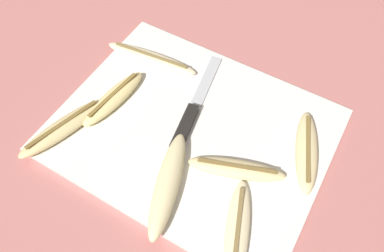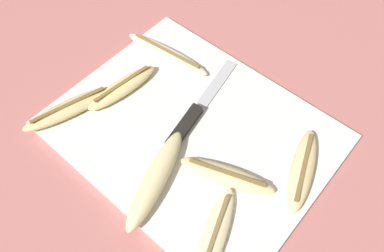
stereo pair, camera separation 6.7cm
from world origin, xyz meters
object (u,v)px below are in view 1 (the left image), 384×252
banana_golden_short (114,98)px  banana_ripe_center (307,151)px  banana_pale_long (151,58)px  banana_mellow_near (236,169)px  knife (189,118)px  banana_spotted_left (63,127)px  banana_cream_curved (237,231)px  banana_soft_right (168,184)px

banana_golden_short → banana_ripe_center: (0.35, 0.08, -0.00)m
banana_pale_long → banana_ripe_center: bearing=-7.4°
banana_mellow_near → banana_ripe_center: bearing=45.8°
knife → banana_spotted_left: 0.23m
banana_cream_curved → banana_spotted_left: bearing=178.5°
banana_golden_short → banana_soft_right: 0.21m
banana_ripe_center → banana_mellow_near: bearing=-134.2°
banana_cream_curved → banana_pale_long: bearing=143.6°
knife → banana_golden_short: (-0.14, -0.04, 0.00)m
knife → banana_ripe_center: banana_ripe_center is taller
banana_soft_right → banana_golden_short: bearing=151.9°
banana_ripe_center → banana_soft_right: (-0.17, -0.17, 0.00)m
knife → banana_pale_long: (-0.14, 0.09, 0.00)m
banana_cream_curved → banana_pale_long: 0.39m
banana_soft_right → banana_mellow_near: bearing=44.8°
banana_soft_right → banana_spotted_left: banana_soft_right is taller
knife → banana_pale_long: bearing=138.4°
banana_cream_curved → banana_spotted_left: 0.35m
banana_golden_short → banana_pale_long: banana_golden_short is taller
knife → banana_mellow_near: (0.12, -0.05, 0.00)m
banana_pale_long → banana_cream_curved: bearing=-36.4°
banana_golden_short → banana_mellow_near: bearing=-3.2°
banana_cream_curved → banana_golden_short: size_ratio=1.07×
banana_golden_short → banana_soft_right: size_ratio=0.82×
banana_ripe_center → banana_pale_long: size_ratio=0.82×
banana_cream_curved → banana_pale_long: same height
banana_spotted_left → banana_golden_short: bearing=69.0°
banana_ripe_center → banana_pale_long: bearing=172.6°
banana_pale_long → knife: bearing=-31.4°
banana_soft_right → banana_ripe_center: bearing=45.4°
banana_golden_short → banana_mellow_near: 0.27m
knife → banana_ripe_center: size_ratio=1.43×
knife → banana_spotted_left: (-0.18, -0.13, 0.00)m
banana_ripe_center → banana_soft_right: 0.24m
knife → banana_mellow_near: 0.13m
banana_ripe_center → banana_soft_right: bearing=-134.6°
banana_pale_long → banana_spotted_left: 0.22m
knife → banana_cream_curved: 0.22m
banana_golden_short → banana_soft_right: (0.18, -0.10, 0.00)m
banana_soft_right → banana_spotted_left: bearing=-179.8°
banana_cream_curved → banana_soft_right: bearing=175.7°
banana_cream_curved → banana_spotted_left: size_ratio=0.93×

